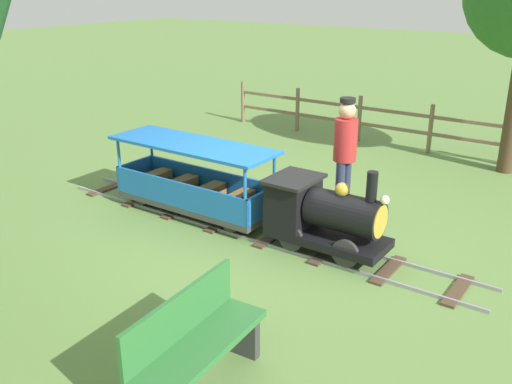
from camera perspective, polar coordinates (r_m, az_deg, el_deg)
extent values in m
plane|color=#608442|center=(7.22, -0.17, -4.04)|extent=(60.00, 60.00, 0.00)
cube|color=gray|center=(7.44, 0.36, -3.10)|extent=(0.02, 6.05, 0.04)
cube|color=gray|center=(7.08, -1.88, -4.40)|extent=(0.02, 6.05, 0.04)
cube|color=#4C3828|center=(8.96, -14.63, 0.37)|extent=(0.73, 0.14, 0.03)
cube|color=#4C3828|center=(8.42, -11.24, -0.65)|extent=(0.73, 0.14, 0.03)
cube|color=#4C3828|center=(7.93, -7.41, -1.80)|extent=(0.73, 0.14, 0.03)
cube|color=#4C3828|center=(7.47, -3.09, -3.08)|extent=(0.73, 0.14, 0.03)
cube|color=#4C3828|center=(7.07, 1.77, -4.50)|extent=(0.73, 0.14, 0.03)
cube|color=#4C3828|center=(6.73, 7.19, -6.03)|extent=(0.73, 0.14, 0.03)
cube|color=#4C3828|center=(6.46, 13.16, -7.65)|extent=(0.73, 0.14, 0.03)
cube|color=#4C3828|center=(6.27, 19.62, -9.30)|extent=(0.73, 0.14, 0.03)
cube|color=black|center=(6.65, 7.19, -4.51)|extent=(0.61, 1.40, 0.10)
cylinder|color=black|center=(6.43, 8.90, -2.10)|extent=(0.44, 0.85, 0.44)
cylinder|color=#B7932D|center=(6.27, 12.38, -2.94)|extent=(0.37, 0.02, 0.37)
cylinder|color=black|center=(6.18, 11.56, 0.57)|extent=(0.12, 0.12, 0.32)
sphere|color=#B7932D|center=(6.35, 8.63, 0.24)|extent=(0.16, 0.16, 0.16)
cube|color=black|center=(6.73, 3.75, -1.04)|extent=(0.61, 0.45, 0.55)
cube|color=black|center=(6.63, 3.81, 1.33)|extent=(0.69, 0.53, 0.04)
sphere|color=#F2EAB2|center=(6.16, 12.81, -0.78)|extent=(0.10, 0.10, 0.10)
cylinder|color=#2D2D2D|center=(6.72, 10.81, -4.55)|extent=(0.05, 0.32, 0.32)
cylinder|color=#2D2D2D|center=(6.32, 8.95, -6.12)|extent=(0.05, 0.32, 0.32)
cylinder|color=#2D2D2D|center=(7.00, 5.61, -3.20)|extent=(0.05, 0.32, 0.32)
cylinder|color=#2D2D2D|center=(6.61, 3.51, -4.61)|extent=(0.05, 0.32, 0.32)
cube|color=#3F3F3F|center=(7.72, -6.17, -1.05)|extent=(0.69, 2.25, 0.08)
cube|color=blue|center=(7.87, -4.70, 1.12)|extent=(0.04, 2.25, 0.35)
cube|color=blue|center=(7.42, -7.87, -0.26)|extent=(0.04, 2.25, 0.35)
cube|color=blue|center=(7.01, 0.62, -1.34)|extent=(0.69, 0.04, 0.35)
cube|color=blue|center=(8.37, -11.97, 1.94)|extent=(0.69, 0.04, 0.35)
cylinder|color=blue|center=(7.19, 1.84, 0.96)|extent=(0.04, 0.04, 0.75)
cylinder|color=blue|center=(6.71, -1.10, -0.52)|extent=(0.04, 0.04, 0.75)
cylinder|color=blue|center=(8.50, -10.40, 3.74)|extent=(0.04, 0.04, 0.75)
cylinder|color=blue|center=(8.09, -13.52, 2.64)|extent=(0.04, 0.04, 0.75)
cube|color=blue|center=(7.46, -6.41, 4.74)|extent=(0.79, 2.35, 0.04)
cube|color=olive|center=(8.13, -10.12, 1.10)|extent=(0.53, 0.20, 0.24)
cube|color=olive|center=(7.81, -7.57, 0.42)|extent=(0.53, 0.20, 0.24)
cube|color=olive|center=(7.51, -4.81, -0.31)|extent=(0.53, 0.20, 0.24)
cube|color=olive|center=(7.23, -1.83, -1.11)|extent=(0.53, 0.20, 0.24)
cylinder|color=#262626|center=(7.45, -0.35, -1.92)|extent=(0.04, 0.24, 0.24)
cylinder|color=#262626|center=(7.09, -2.62, -3.15)|extent=(0.04, 0.24, 0.24)
cylinder|color=#262626|center=(8.39, -9.16, 0.47)|extent=(0.04, 0.24, 0.24)
cylinder|color=#262626|center=(8.08, -11.53, -0.51)|extent=(0.04, 0.24, 0.24)
cylinder|color=#282D47|center=(7.69, 9.00, 0.48)|extent=(0.12, 0.12, 0.80)
cylinder|color=#282D47|center=(7.54, 8.39, 0.10)|extent=(0.12, 0.12, 0.80)
cylinder|color=#B22828|center=(7.41, 8.98, 5.19)|extent=(0.30, 0.30, 0.55)
sphere|color=tan|center=(7.32, 9.15, 8.10)|extent=(0.22, 0.22, 0.22)
cylinder|color=black|center=(7.29, 9.21, 9.09)|extent=(0.20, 0.20, 0.06)
cube|color=#2D6B33|center=(4.45, -5.58, -15.15)|extent=(1.32, 0.49, 0.06)
cube|color=#2D6B33|center=(4.44, -7.59, -12.29)|extent=(1.30, 0.13, 0.40)
cube|color=#333333|center=(4.96, -1.48, -13.87)|extent=(0.10, 0.32, 0.42)
cylinder|color=#756047|center=(12.75, -1.32, 9.03)|extent=(0.08, 0.08, 0.90)
cylinder|color=#756047|center=(11.99, 4.19, 8.23)|extent=(0.08, 0.08, 0.90)
cylinder|color=#756047|center=(11.35, 10.34, 7.24)|extent=(0.08, 0.08, 0.90)
cylinder|color=#756047|center=(10.86, 17.11, 6.06)|extent=(0.08, 0.08, 0.90)
cube|color=#756047|center=(11.03, 13.76, 7.81)|extent=(0.04, 7.05, 0.06)
cube|color=#756047|center=(11.11, 13.62, 6.23)|extent=(0.04, 7.05, 0.06)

